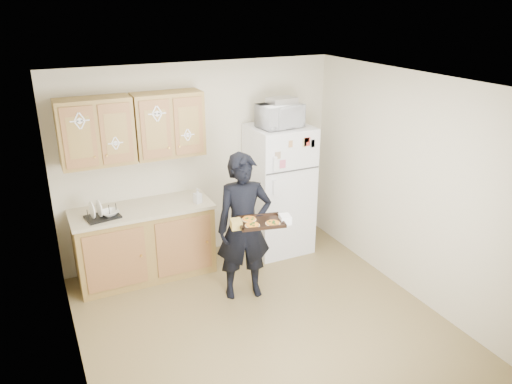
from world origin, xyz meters
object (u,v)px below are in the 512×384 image
(person, at_px, (244,227))
(dish_rack, at_px, (102,212))
(baking_tray, at_px, (261,222))
(microwave, at_px, (280,116))
(refrigerator, at_px, (279,189))

(person, relative_size, dish_rack, 4.69)
(person, distance_m, dish_rack, 1.60)
(person, height_order, baking_tray, person)
(person, bearing_deg, dish_rack, 161.90)
(baking_tray, xyz_separation_m, microwave, (0.79, 1.09, 0.84))
(person, xyz_separation_m, baking_tray, (0.06, -0.29, 0.17))
(refrigerator, relative_size, dish_rack, 4.74)
(refrigerator, distance_m, baking_tray, 1.42)
(refrigerator, height_order, microwave, microwave)
(person, distance_m, baking_tray, 0.34)
(baking_tray, bearing_deg, microwave, 66.30)
(microwave, bearing_deg, refrigerator, 49.59)
(person, xyz_separation_m, microwave, (0.85, 0.80, 1.00))
(microwave, bearing_deg, person, -143.07)
(dish_rack, bearing_deg, refrigerator, 1.17)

